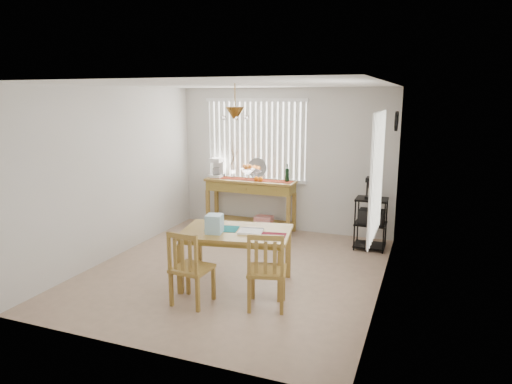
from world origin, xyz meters
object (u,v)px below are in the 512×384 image
at_px(cart_items, 373,189).
at_px(chair_right, 267,271).
at_px(sideboard, 251,192).
at_px(dining_table, 236,237).
at_px(wire_cart, 371,219).
at_px(chair_left, 190,268).

xyz_separation_m(cart_items, chair_right, (-0.85, -2.63, -0.54)).
bearing_deg(sideboard, dining_table, -72.68).
bearing_deg(sideboard, chair_right, -65.20).
relative_size(sideboard, chair_right, 1.78).
bearing_deg(chair_right, wire_cart, 71.97).
xyz_separation_m(dining_table, chair_left, (-0.28, -0.72, -0.21)).
bearing_deg(dining_table, chair_left, -111.36).
height_order(dining_table, chair_left, chair_left).
height_order(dining_table, chair_right, chair_right).
xyz_separation_m(wire_cart, cart_items, (-0.00, 0.01, 0.50)).
height_order(wire_cart, chair_right, chair_right).
bearing_deg(wire_cart, cart_items, 90.00).
bearing_deg(chair_left, sideboard, 98.61).
height_order(sideboard, chair_left, sideboard).
bearing_deg(wire_cart, chair_right, -108.03).
height_order(chair_left, chair_right, chair_right).
bearing_deg(dining_table, cart_items, 55.72).
distance_m(wire_cart, dining_table, 2.57).
distance_m(wire_cart, chair_left, 3.33).
distance_m(dining_table, chair_left, 0.80).
xyz_separation_m(sideboard, chair_right, (1.36, -2.95, -0.25)).
distance_m(chair_left, chair_right, 0.91).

